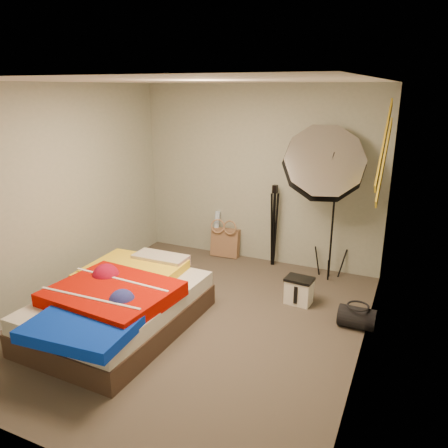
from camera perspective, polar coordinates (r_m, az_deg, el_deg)
The scene contains 15 objects.
floor at distance 4.91m, azimuth -4.05°, elevation -12.43°, with size 4.00×4.00×0.00m, color brown.
ceiling at distance 4.26m, azimuth -4.80°, elevation 18.14°, with size 4.00×4.00×0.00m, color silver.
wall_back at distance 6.21m, azimuth 4.53°, elevation 6.30°, with size 3.50×3.50×0.00m, color #9EA191.
wall_front at distance 2.95m, azimuth -23.55°, elevation -8.02°, with size 3.50×3.50×0.00m, color #9EA191.
wall_left at distance 5.47m, azimuth -20.75°, elevation 3.69°, with size 4.00×4.00×0.00m, color #9EA191.
wall_right at distance 3.93m, azimuth 18.63°, elevation -1.19°, with size 4.00×4.00×0.00m, color #9EA191.
tote_bag at distance 6.56m, azimuth 0.17°, elevation -2.43°, with size 0.43×0.13×0.43m, color #9A7153.
wrapping_roll at distance 6.59m, azimuth -1.08°, elevation -1.23°, with size 0.08×0.08×0.67m, color #6D9EE2.
camera_case at distance 5.26m, azimuth 9.74°, elevation -8.69°, with size 0.30×0.21×0.30m, color silver.
duffel_bag at distance 4.92m, azimuth 16.96°, elevation -11.61°, with size 0.23×0.23×0.38m, color black.
wall_stripe_upper at distance 4.37m, azimuth 20.17°, elevation 9.91°, with size 0.02×1.10×0.10m, color gold.
wall_stripe_lower at distance 4.64m, azimuth 20.19°, elevation 7.79°, with size 0.02×1.10×0.10m, color gold.
bed at distance 4.76m, azimuth -13.53°, elevation -10.21°, with size 1.35×2.05×0.55m.
photo_umbrella at distance 5.53m, azimuth 12.89°, elevation 7.50°, with size 1.15×0.95×2.13m.
camera_tripod at distance 6.14m, azimuth 6.55°, elevation 0.52°, with size 0.07×0.07×1.17m.
Camera 1 is at (2.06, -3.73, 2.44)m, focal length 35.00 mm.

